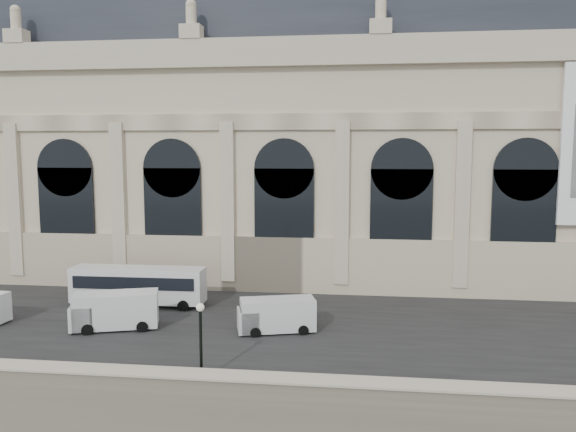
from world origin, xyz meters
name	(u,v)px	position (x,y,z in m)	size (l,w,h in m)	color
quay	(335,291)	(0.00, 35.00, 3.00)	(160.00, 70.00, 6.00)	gray
street	(324,321)	(0.00, 14.00, 6.03)	(160.00, 24.00, 0.06)	#2D2D2D
parapet	(310,390)	(0.00, 0.60, 6.62)	(160.00, 1.40, 1.21)	gray
museum	(276,139)	(-5.98, 30.86, 19.72)	(69.00, 18.70, 29.10)	beige
bus_left	(138,285)	(-15.19, 16.27, 7.79)	(10.86, 2.62, 3.19)	silver
van_b	(111,311)	(-14.80, 10.32, 7.34)	(6.28, 3.83, 2.63)	silver
van_c	(273,315)	(-3.42, 11.05, 7.21)	(5.65, 3.33, 2.36)	silver
lamp_right	(201,343)	(-6.07, 2.31, 8.19)	(0.45, 0.45, 4.40)	black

